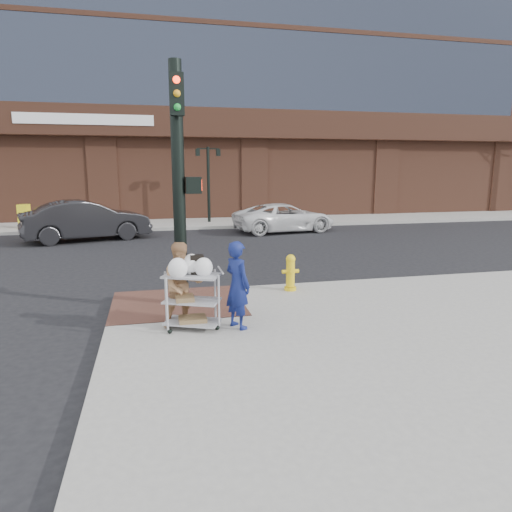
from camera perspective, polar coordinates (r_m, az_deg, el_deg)
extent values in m
plane|color=black|center=(9.38, -5.74, -8.09)|extent=(220.00, 220.00, 0.00)
cube|color=gray|center=(43.11, 5.48, 6.96)|extent=(65.00, 36.00, 0.15)
cube|color=#512F26|center=(10.14, -9.79, -5.81)|extent=(2.80, 2.40, 0.01)
cube|color=brown|center=(41.77, -4.59, 26.34)|extent=(42.00, 26.00, 28.00)
cube|color=slate|center=(62.55, 29.28, 15.08)|extent=(14.00, 20.00, 18.00)
cylinder|color=black|center=(25.01, -5.95, 8.84)|extent=(0.16, 0.16, 4.00)
cube|color=black|center=(25.02, -6.04, 13.19)|extent=(1.20, 0.06, 0.06)
cube|color=black|center=(24.95, -7.32, 12.71)|extent=(0.22, 0.22, 0.35)
cube|color=black|center=(25.08, -4.75, 12.75)|extent=(0.22, 0.22, 0.35)
cylinder|color=black|center=(9.63, -9.64, 8.40)|extent=(0.26, 0.26, 5.00)
cube|color=black|center=(9.65, -7.85, 8.75)|extent=(0.32, 0.28, 0.34)
cube|color=#FF260C|center=(9.67, -6.89, 8.78)|extent=(0.02, 0.18, 0.22)
cube|color=black|center=(9.45, -9.90, 19.30)|extent=(0.28, 0.18, 0.80)
imported|color=navy|center=(8.32, -2.33, -3.63)|extent=(0.62, 0.70, 1.62)
imported|color=#A6774E|center=(8.50, -9.16, -3.58)|extent=(0.87, 0.73, 1.58)
imported|color=black|center=(20.75, -20.45, 4.19)|extent=(5.50, 3.25, 1.71)
imported|color=white|center=(22.16, 3.58, 4.81)|extent=(5.20, 2.97, 1.37)
cube|color=#9D9EA3|center=(8.32, -8.08, -2.44)|extent=(1.12, 0.89, 0.03)
cube|color=#9D9EA3|center=(8.44, -8.00, -5.55)|extent=(1.12, 0.89, 0.03)
cube|color=#9D9EA3|center=(8.56, -7.93, -8.14)|extent=(1.12, 0.89, 0.03)
cube|color=black|center=(8.34, -7.40, -1.16)|extent=(0.24, 0.15, 0.35)
cube|color=brown|center=(8.41, -8.90, -5.23)|extent=(0.33, 0.37, 0.09)
cube|color=brown|center=(8.54, -7.93, -7.79)|extent=(0.50, 0.39, 0.08)
cylinder|color=yellow|center=(11.07, 4.30, -4.06)|extent=(0.29, 0.29, 0.08)
cylinder|color=yellow|center=(10.98, 4.32, -2.19)|extent=(0.21, 0.21, 0.64)
sphere|color=yellow|center=(10.91, 4.35, -0.39)|extent=(0.23, 0.23, 0.23)
cylinder|color=yellow|center=(10.97, 4.33, -1.92)|extent=(0.41, 0.09, 0.09)
cube|color=#B32414|center=(24.26, -24.97, 4.12)|extent=(0.44, 0.42, 0.89)
cube|color=yellow|center=(25.21, -26.98, 4.47)|extent=(0.55, 0.52, 1.14)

